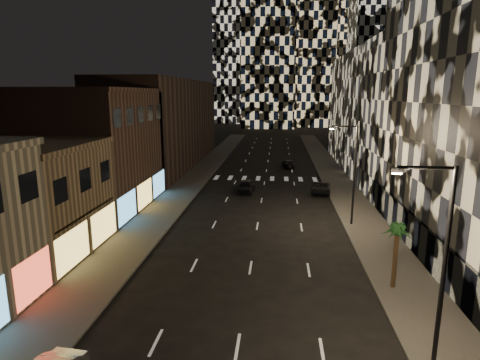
% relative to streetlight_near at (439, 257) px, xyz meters
% --- Properties ---
extents(sidewalk_left, '(4.00, 120.00, 0.15)m').
position_rel_streetlight_near_xyz_m(sidewalk_left, '(-18.35, 40.00, -5.28)').
color(sidewalk_left, '#47443F').
rests_on(sidewalk_left, ground).
extents(sidewalk_right, '(4.00, 120.00, 0.15)m').
position_rel_streetlight_near_xyz_m(sidewalk_right, '(1.65, 40.00, -5.28)').
color(sidewalk_right, '#47443F').
rests_on(sidewalk_right, ground).
extents(curb_left, '(0.20, 120.00, 0.15)m').
position_rel_streetlight_near_xyz_m(curb_left, '(-16.25, 40.00, -5.28)').
color(curb_left, '#4C4C47').
rests_on(curb_left, ground).
extents(curb_right, '(0.20, 120.00, 0.15)m').
position_rel_streetlight_near_xyz_m(curb_right, '(-0.45, 40.00, -5.28)').
color(curb_right, '#4C4C47').
rests_on(curb_right, ground).
extents(retail_tan, '(10.00, 10.00, 8.00)m').
position_rel_streetlight_near_xyz_m(retail_tan, '(-25.35, 11.00, -1.35)').
color(retail_tan, '#866D50').
rests_on(retail_tan, ground).
extents(retail_brown, '(10.00, 15.00, 12.00)m').
position_rel_streetlight_near_xyz_m(retail_brown, '(-25.35, 23.50, 0.65)').
color(retail_brown, '#4D352B').
rests_on(retail_brown, ground).
extents(retail_filler_left, '(10.00, 40.00, 14.00)m').
position_rel_streetlight_near_xyz_m(retail_filler_left, '(-25.35, 50.00, 1.65)').
color(retail_filler_left, '#4D352B').
rests_on(retail_filler_left, ground).
extents(midrise_base, '(0.60, 25.00, 3.00)m').
position_rel_streetlight_near_xyz_m(midrise_base, '(3.95, 14.50, -3.85)').
color(midrise_base, '#383838').
rests_on(midrise_base, ground).
extents(midrise_filler_right, '(16.00, 40.00, 18.00)m').
position_rel_streetlight_near_xyz_m(midrise_filler_right, '(11.65, 47.00, 3.65)').
color(midrise_filler_right, '#232326').
rests_on(midrise_filler_right, ground).
extents(streetlight_near, '(2.55, 0.25, 9.00)m').
position_rel_streetlight_near_xyz_m(streetlight_near, '(0.00, 0.00, 0.00)').
color(streetlight_near, black).
rests_on(streetlight_near, sidewalk_right).
extents(streetlight_far, '(2.55, 0.25, 9.00)m').
position_rel_streetlight_near_xyz_m(streetlight_far, '(0.00, 20.00, 0.00)').
color(streetlight_far, black).
rests_on(streetlight_far, sidewalk_right).
extents(car_dark_midlane, '(2.16, 4.60, 1.52)m').
position_rel_streetlight_near_xyz_m(car_dark_midlane, '(-10.40, 31.55, -4.59)').
color(car_dark_midlane, black).
rests_on(car_dark_midlane, ground).
extents(car_dark_oncoming, '(2.13, 4.38, 1.23)m').
position_rel_streetlight_near_xyz_m(car_dark_oncoming, '(-4.85, 49.17, -4.74)').
color(car_dark_oncoming, black).
rests_on(car_dark_oncoming, ground).
extents(car_dark_rightlane, '(2.64, 4.83, 1.28)m').
position_rel_streetlight_near_xyz_m(car_dark_rightlane, '(-1.35, 31.87, -4.71)').
color(car_dark_rightlane, black).
rests_on(car_dark_rightlane, ground).
extents(palm_tree, '(2.10, 2.06, 4.11)m').
position_rel_streetlight_near_xyz_m(palm_tree, '(0.65, 7.75, -1.81)').
color(palm_tree, '#47331E').
rests_on(palm_tree, sidewalk_right).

